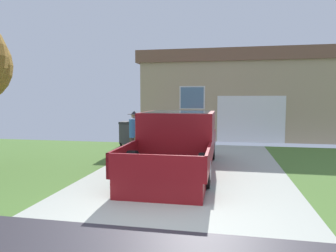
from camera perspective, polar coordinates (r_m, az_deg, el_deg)
The scene contains 5 objects.
pickup_truck at distance 8.83m, azimuth 1.98°, elevation -3.27°, with size 2.18×5.40×1.66m.
person_with_hat at distance 9.83m, azimuth -6.34°, elevation -1.51°, with size 0.43×0.45×1.64m.
handbag at distance 9.76m, azimuth -6.64°, elevation -6.20°, with size 0.29×0.15×0.37m.
house_with_garage at distance 17.42m, azimuth 14.78°, elevation 5.55°, with size 11.15×5.82×4.40m.
wheeled_trash_bin at distance 13.39m, azimuth -7.52°, elevation -1.20°, with size 0.60×0.72×1.05m.
Camera 1 is at (1.00, -4.46, 2.01)m, focal length 32.50 mm.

